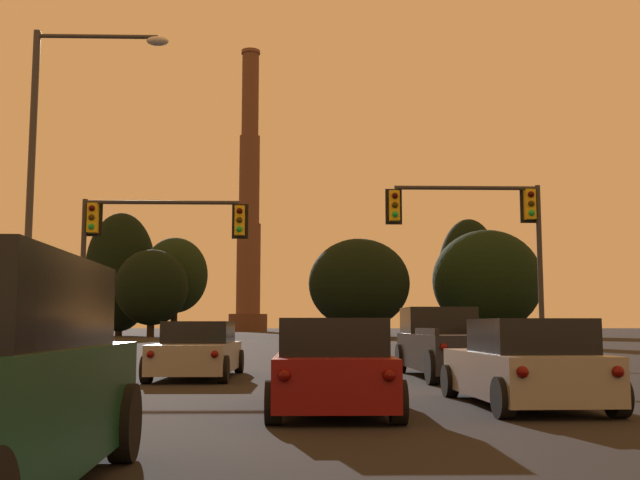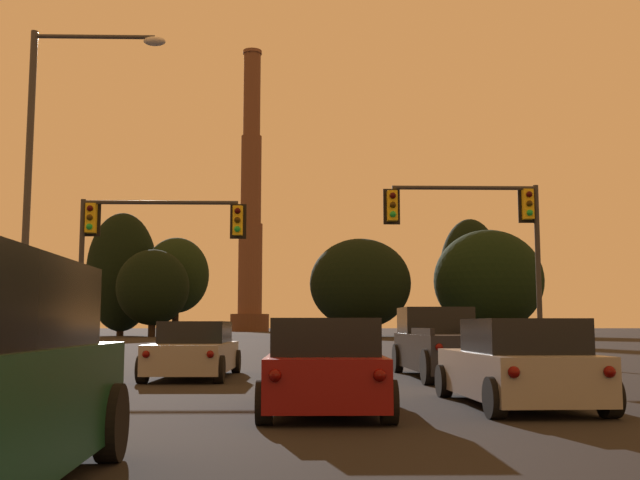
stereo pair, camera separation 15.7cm
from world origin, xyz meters
name	(u,v)px [view 2 (the right image)]	position (x,y,z in m)	size (l,w,h in m)	color
hatchback_center_lane_second	(324,368)	(-0.16, 10.60, 0.66)	(1.93, 4.12, 1.44)	maroon
pickup_truck_right_lane_front	(446,346)	(3.24, 18.25, 0.80)	(2.30, 5.55, 1.82)	black
sedan_left_lane_front	(195,351)	(-3.24, 18.24, 0.67)	(2.05, 4.73, 1.43)	gray
hatchback_right_lane_second	(517,366)	(3.05, 11.20, 0.66)	(2.03, 4.16, 1.44)	gray
traffic_light_overhead_right	(487,226)	(5.87, 24.20, 4.71)	(5.49, 0.50, 6.15)	#2D2D30
traffic_light_overhead_left	(138,237)	(-6.26, 25.07, 4.41)	(5.93, 0.50, 5.74)	#2D2D30
street_lamp	(49,160)	(-7.67, 19.84, 5.98)	(3.88, 0.36, 9.79)	#38383A
smokestack	(251,219)	(-10.91, 151.36, 23.03)	(7.83, 7.83, 58.85)	#523427
treeline_center_left	(471,275)	(21.63, 95.73, 7.82)	(8.10, 7.29, 15.18)	black
treeline_left_mid	(488,281)	(22.46, 89.82, 6.70)	(13.37, 12.04, 12.98)	black
treeline_right_mid	(176,275)	(-15.69, 89.90, 7.32)	(7.92, 7.12, 11.93)	black
treeline_far_right	(153,287)	(-17.37, 84.26, 5.58)	(8.23, 7.41, 9.90)	black
treeline_far_left	(360,284)	(6.42, 86.17, 6.15)	(11.85, 10.66, 11.43)	black
treeline_center_right	(122,272)	(-22.90, 92.56, 7.92)	(8.65, 7.78, 15.34)	black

